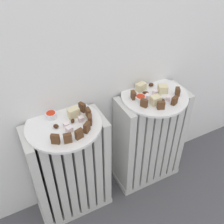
{
  "coord_description": "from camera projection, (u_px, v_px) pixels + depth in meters",
  "views": [
    {
      "loc": [
        -0.42,
        -0.53,
        1.29
      ],
      "look_at": [
        0.0,
        0.28,
        0.55
      ],
      "focal_mm": 43.28,
      "sensor_mm": 36.0,
      "label": 1
    }
  ],
  "objects": [
    {
      "name": "radiator_left",
      "position": [
        71.0,
        171.0,
        1.27
      ],
      "size": [
        0.36,
        0.17,
        0.56
      ],
      "color": "silver",
      "rests_on": "ground_plane"
    },
    {
      "name": "radiator_right",
      "position": [
        149.0,
        140.0,
        1.42
      ],
      "size": [
        0.36,
        0.17,
        0.56
      ],
      "color": "silver",
      "rests_on": "ground_plane"
    },
    {
      "name": "plate_left",
      "position": [
        64.0,
        125.0,
        1.08
      ],
      "size": [
        0.31,
        0.31,
        0.01
      ],
      "primitive_type": "cylinder",
      "color": "white",
      "rests_on": "radiator_left"
    },
    {
      "name": "plate_right",
      "position": [
        154.0,
        96.0,
        1.24
      ],
      "size": [
        0.31,
        0.31,
        0.01
      ],
      "primitive_type": "cylinder",
      "color": "white",
      "rests_on": "radiator_right"
    },
    {
      "name": "dark_cake_slice_left_0",
      "position": [
        55.0,
        139.0,
        0.98
      ],
      "size": [
        0.03,
        0.03,
        0.04
      ],
      "primitive_type": "cube",
      "rotation": [
        0.0,
        0.0,
        -0.59
      ],
      "color": "#56351E",
      "rests_on": "plate_left"
    },
    {
      "name": "dark_cake_slice_left_1",
      "position": [
        68.0,
        138.0,
        0.99
      ],
      "size": [
        0.03,
        0.02,
        0.04
      ],
      "primitive_type": "cube",
      "rotation": [
        0.0,
        0.0,
        -0.17
      ],
      "color": "#56351E",
      "rests_on": "plate_left"
    },
    {
      "name": "dark_cake_slice_left_2",
      "position": [
        79.0,
        134.0,
        1.01
      ],
      "size": [
        0.03,
        0.02,
        0.04
      ],
      "primitive_type": "cube",
      "rotation": [
        0.0,
        0.0,
        0.26
      ],
      "color": "#56351E",
      "rests_on": "plate_left"
    },
    {
      "name": "dark_cake_slice_left_3",
      "position": [
        87.0,
        127.0,
        1.03
      ],
      "size": [
        0.03,
        0.03,
        0.04
      ],
      "primitive_type": "cube",
      "rotation": [
        0.0,
        0.0,
        0.68
      ],
      "color": "#56351E",
      "rests_on": "plate_left"
    },
    {
      "name": "dark_cake_slice_left_4",
      "position": [
        90.0,
        120.0,
        1.07
      ],
      "size": [
        0.03,
        0.03,
        0.04
      ],
      "primitive_type": "cube",
      "rotation": [
        0.0,
        0.0,
        1.11
      ],
      "color": "#56351E",
      "rests_on": "plate_left"
    },
    {
      "name": "dark_cake_slice_left_5",
      "position": [
        88.0,
        113.0,
        1.1
      ],
      "size": [
        0.02,
        0.03,
        0.04
      ],
      "primitive_type": "cube",
      "rotation": [
        0.0,
        0.0,
        1.53
      ],
      "color": "#56351E",
      "rests_on": "plate_left"
    },
    {
      "name": "dark_cake_slice_left_6",
      "position": [
        82.0,
        107.0,
        1.13
      ],
      "size": [
        0.03,
        0.03,
        0.04
      ],
      "primitive_type": "cube",
      "rotation": [
        0.0,
        0.0,
        1.96
      ],
      "color": "#56351E",
      "rests_on": "plate_left"
    },
    {
      "name": "marble_cake_slice_left_0",
      "position": [
        74.0,
        113.0,
        1.1
      ],
      "size": [
        0.05,
        0.03,
        0.04
      ],
      "primitive_type": "cube",
      "rotation": [
        0.0,
        0.0,
        0.13
      ],
      "color": "beige",
      "rests_on": "plate_left"
    },
    {
      "name": "turkish_delight_left_0",
      "position": [
        81.0,
        119.0,
        1.09
      ],
      "size": [
        0.02,
        0.02,
        0.02
      ],
      "primitive_type": "cube",
      "rotation": [
        0.0,
        0.0,
        1.55
      ],
      "color": "white",
      "rests_on": "plate_left"
    },
    {
      "name": "turkish_delight_left_1",
      "position": [
        69.0,
        129.0,
        1.04
      ],
      "size": [
        0.03,
        0.03,
        0.02
      ],
      "primitive_type": "cube",
      "rotation": [
        0.0,
        0.0,
        0.2
      ],
      "color": "white",
      "rests_on": "plate_left"
    },
    {
      "name": "turkish_delight_left_2",
      "position": [
        66.0,
        125.0,
        1.06
      ],
      "size": [
        0.02,
        0.02,
        0.02
      ],
      "primitive_type": "cube",
      "rotation": [
        0.0,
        0.0,
        0.33
      ],
      "color": "white",
      "rests_on": "plate_left"
    },
    {
      "name": "medjool_date_left_0",
      "position": [
        73.0,
        121.0,
        1.08
      ],
      "size": [
        0.02,
        0.03,
        0.02
      ],
      "primitive_type": "ellipsoid",
      "rotation": [
        0.0,
        0.0,
        0.95
      ],
      "color": "#3D1E0F",
      "rests_on": "plate_left"
    },
    {
      "name": "medjool_date_left_1",
      "position": [
        56.0,
        126.0,
        1.06
      ],
      "size": [
        0.03,
        0.03,
        0.01
      ],
      "primitive_type": "ellipsoid",
      "rotation": [
        0.0,
        0.0,
        2.04
      ],
      "color": "#3D1E0F",
      "rests_on": "plate_left"
    },
    {
      "name": "jam_bowl_left",
      "position": [
        51.0,
        115.0,
        1.1
      ],
      "size": [
        0.04,
        0.04,
        0.03
      ],
      "color": "white",
      "rests_on": "plate_left"
    },
    {
      "name": "dark_cake_slice_right_0",
      "position": [
        133.0,
        95.0,
        1.2
      ],
      "size": [
        0.02,
        0.03,
        0.04
      ],
      "primitive_type": "cube",
      "rotation": [
        0.0,
        0.0,
        -1.77
      ],
      "color": "#56351E",
      "rests_on": "plate_right"
    },
    {
      "name": "dark_cake_slice_right_1",
      "position": [
        144.0,
        103.0,
        1.16
      ],
      "size": [
        0.03,
        0.03,
        0.04
      ],
      "primitive_type": "cube",
      "rotation": [
        0.0,
        0.0,
        -1.06
      ],
      "color": "#56351E",
      "rests_on": "plate_right"
    },
    {
      "name": "dark_cake_slice_right_2",
      "position": [
        161.0,
        105.0,
        1.15
      ],
      "size": [
        0.03,
        0.03,
        0.04
      ],
      "primitive_type": "cube",
      "rotation": [
        0.0,
        0.0,
        -0.34
      ],
      "color": "#56351E",
      "rests_on": "plate_right"
    },
    {
      "name": "dark_cake_slice_right_3",
      "position": [
        175.0,
        101.0,
        1.17
      ],
      "size": [
        0.03,
        0.03,
        0.04
      ],
      "primitive_type": "cube",
      "rotation": [
        0.0,
        0.0,
        0.37
      ],
      "color": "#56351E",
      "rests_on": "plate_right"
    },
    {
      "name": "dark_cake_slice_right_4",
      "position": [
        178.0,
        92.0,
        1.22
      ],
      "size": [
        0.03,
        0.03,
        0.04
      ],
      "primitive_type": "cube",
      "rotation": [
        0.0,
        0.0,
        1.08
      ],
      "color": "#56351E",
      "rests_on": "plate_right"
    },
    {
      "name": "marble_cake_slice_right_0",
      "position": [
        163.0,
        89.0,
        1.24
      ],
      "size": [
        0.05,
        0.05,
        0.04
      ],
      "primitive_type": "cube",
      "rotation": [
        0.0,
        0.0,
        -0.37
      ],
      "color": "beige",
      "rests_on": "plate_right"
    },
    {
      "name": "marble_cake_slice_right_1",
      "position": [
        156.0,
        100.0,
        1.17
      ],
      "size": [
        0.04,
        0.04,
        0.04
      ],
      "primitive_type": "cube",
      "rotation": [
        0.0,
        0.0,
        -0.06
      ],
      "color": "beige",
      "rests_on": "plate_right"
    },
    {
      "name": "marble_cake_slice_right_2",
      "position": [
        141.0,
        87.0,
        1.25
      ],
      "size": [
        0.05,
        0.04,
        0.04
      ],
      "primitive_type": "cube",
      "rotation": [
        0.0,
        0.0,
        0.19
      ],
      "color": "beige",
      "rests_on": "plate_right"
    },
    {
      "name": "turkish_delight_right_0",
      "position": [
        155.0,
        92.0,
        1.24
      ],
      "size": [
        0.03,
        0.03,
        0.02
      ],
      "primitive_type": "cube",
      "rotation": [
        0.0,
        0.0,
        0.58
      ],
      "color": "white",
      "rests_on": "plate_right"
    },
    {
      "name": "turkish_delight_right_1",
      "position": [
        148.0,
        97.0,
        1.21
      ],
      "size": [
        0.03,
        0.03,
        0.02
      ],
      "primitive_type": "cube",
      "rotation": [
        0.0,
        0.0,
        0.35
      ],
      "color": "white",
      "rests_on": "plate_right"
    },
    {
      "name": "turkish_delight_right_2",
      "position": [
        168.0,
        98.0,
        1.2
      ],
      "size": [
        0.03,
        0.03,
        0.02
      ],
      "primitive_type": "cube",
      "rotation": [
        0.0,
        0.0,
        0.76
      ],
      "color": "white",
      "rests_on": "plate_right"
    },
    {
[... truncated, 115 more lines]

